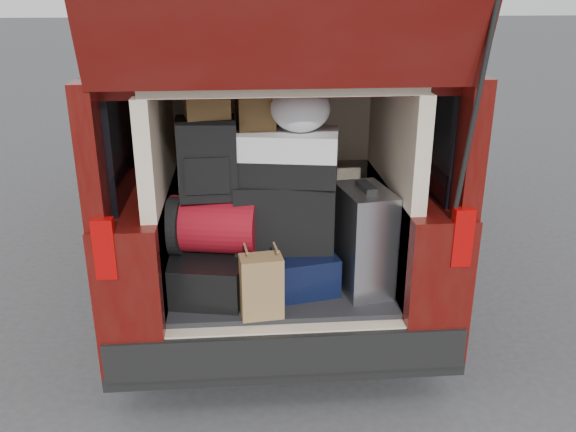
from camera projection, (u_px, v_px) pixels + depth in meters
name	position (u px, v px, depth m)	size (l,w,h in m)	color
ground	(283.00, 378.00, 3.60)	(80.00, 80.00, 0.00)	#353537
minivan	(266.00, 149.00, 5.00)	(1.90, 5.35, 2.77)	black
load_floor	(280.00, 314.00, 3.75)	(1.24, 1.05, 0.55)	black
black_hardshell	(210.00, 270.00, 3.45)	(0.42, 0.58, 0.23)	black
navy_hardshell	(292.00, 265.00, 3.52)	(0.42, 0.51, 0.22)	black
silver_roller	(364.00, 240.00, 3.39)	(0.25, 0.39, 0.59)	white
kraft_bag	(261.00, 286.00, 3.15)	(0.22, 0.14, 0.34)	olive
red_duffel	(214.00, 225.00, 3.36)	(0.48, 0.31, 0.31)	maroon
black_soft_case	(283.00, 213.00, 3.43)	(0.55, 0.33, 0.39)	black
backpack	(207.00, 159.00, 3.23)	(0.31, 0.19, 0.44)	black
twotone_duffel	(280.00, 156.00, 3.31)	(0.62, 0.32, 0.28)	white
grocery_sack_lower	(206.00, 98.00, 3.12)	(0.22, 0.18, 0.20)	brown
grocery_sack_upper	(255.00, 111.00, 3.27)	(0.20, 0.16, 0.20)	brown
plastic_bag_center	(300.00, 108.00, 3.19)	(0.32, 0.30, 0.25)	white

